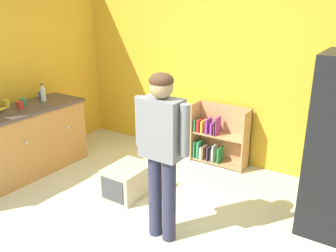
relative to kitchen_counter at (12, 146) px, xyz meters
The scene contains 13 objects.
ground_plane 2.26m from the kitchen_counter, ahead, with size 12.00×12.00×0.00m, color beige.
back_wall 3.15m from the kitchen_counter, 43.31° to the left, with size 5.20×0.06×2.70m, color gold.
left_side_wall 1.14m from the kitchen_counter, 128.09° to the left, with size 0.06×2.99×2.70m, color gold.
kitchen_counter is the anchor object (origin of this frame).
bookshelf 2.75m from the kitchen_counter, 43.39° to the left, with size 0.80×0.28×0.85m.
standing_person 2.38m from the kitchen_counter, ahead, with size 0.57×0.22×1.64m.
pet_carrier 1.61m from the kitchen_counter, 17.25° to the left, with size 0.42×0.55×0.36m.
banana_bunch 0.49m from the kitchen_counter, behind, with size 0.12×0.16×0.04m.
clear_bottle 0.81m from the kitchen_counter, 94.53° to the left, with size 0.07×0.07×0.25m.
green_cup 0.60m from the kitchen_counter, 109.07° to the left, with size 0.08×0.08×0.10m, color #309151.
red_cup 0.53m from the kitchen_counter, 91.42° to the left, with size 0.08×0.08×0.10m, color red.
blue_cup 0.88m from the kitchen_counter, 106.97° to the left, with size 0.08×0.08×0.10m, color blue.
yellow_cup 0.55m from the kitchen_counter, 145.37° to the left, with size 0.08×0.08×0.10m, color yellow.
Camera 1 is at (1.80, -2.18, 2.20)m, focal length 38.13 mm.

